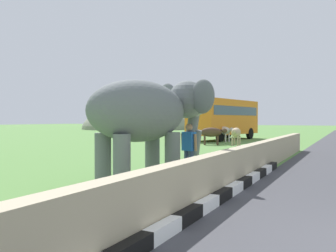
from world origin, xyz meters
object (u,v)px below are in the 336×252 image
person_handler (189,147)px  bus_orange (224,116)px  cow_mid (224,131)px  cow_near (212,133)px  elephant (149,113)px  cow_far (236,133)px

person_handler → bus_orange: bus_orange is taller
cow_mid → bus_orange: bearing=17.7°
cow_near → elephant: bearing=-166.2°
elephant → cow_far: bearing=7.4°
elephant → cow_far: 15.19m
bus_orange → cow_far: size_ratio=4.69×
person_handler → cow_mid: person_handler is taller
elephant → cow_near: size_ratio=2.15×
bus_orange → cow_far: bearing=-155.1°
cow_near → cow_mid: 3.90m
cow_near → bus_orange: bearing=11.0°
elephant → person_handler: (1.43, -0.59, -1.04)m
person_handler → cow_far: 13.83m
person_handler → cow_mid: (17.28, 4.64, -0.06)m
bus_orange → cow_mid: size_ratio=4.86×
elephant → cow_mid: size_ratio=2.19×
elephant → cow_far: elephant is taller
elephant → person_handler: elephant is taller
elephant → person_handler: 1.86m
bus_orange → cow_near: 6.81m
cow_far → person_handler: bearing=-169.4°
bus_orange → person_handler: bearing=-164.6°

